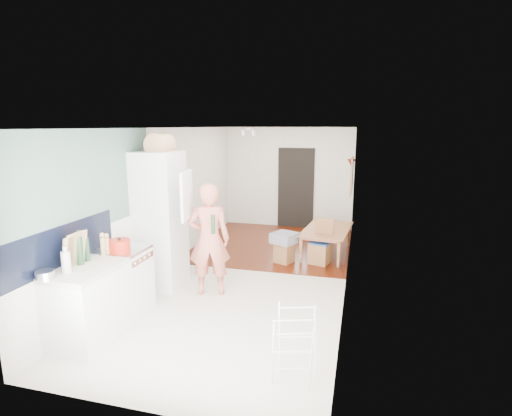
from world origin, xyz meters
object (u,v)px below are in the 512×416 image
at_px(dining_table, 328,244).
at_px(stool, 284,253).
at_px(drying_rack, 295,347).
at_px(dining_chair, 320,242).
at_px(person, 209,230).

xyz_separation_m(dining_table, stool, (-0.75, -0.68, -0.03)).
relative_size(dining_table, drying_rack, 1.71).
relative_size(dining_table, dining_chair, 1.54).
bearing_deg(dining_chair, person, -113.40).
height_order(dining_table, drying_rack, drying_rack).
bearing_deg(stool, dining_table, 42.21).
bearing_deg(drying_rack, dining_chair, 73.77).
bearing_deg(drying_rack, dining_table, 72.17).
height_order(stool, drying_rack, drying_rack).
bearing_deg(dining_chair, dining_table, 96.81).
bearing_deg(stool, dining_chair, 10.20).
xyz_separation_m(person, stool, (0.84, 1.66, -0.82)).
relative_size(dining_chair, drying_rack, 1.11).
xyz_separation_m(dining_table, drying_rack, (0.01, -4.17, 0.15)).
bearing_deg(person, dining_table, -142.70).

